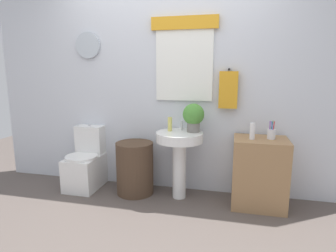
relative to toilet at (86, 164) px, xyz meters
The scene contains 11 objects.
ground_plane 1.34m from the toilet, 42.35° to the right, with size 8.00×8.00×0.00m, color #564C47.
back_wall 1.43m from the toilet, 15.13° to the left, with size 4.40×0.18×2.60m.
toilet is the anchor object (origin of this frame).
laundry_hamper 0.65m from the toilet, ahead, with size 0.43×0.43×0.60m, color #4C3828.
pedestal_sink 1.20m from the toilet, ahead, with size 0.52×0.52×0.75m.
faucet 1.28m from the toilet, ahead, with size 0.03×0.03×0.10m, color silver.
wooden_cabinet 2.02m from the toilet, ahead, with size 0.54×0.44×0.73m, color #9E754C.
soap_bottle 1.18m from the toilet, ahead, with size 0.05×0.05×0.16m, color #DBD166.
potted_plant 1.46m from the toilet, ahead, with size 0.23×0.23×0.31m.
lotion_bottle 1.99m from the toilet, ahead, with size 0.05×0.05×0.17m, color white.
toothbrush_cup 2.17m from the toilet, ahead, with size 0.08×0.08×0.19m.
Camera 1 is at (0.78, -2.10, 1.40)m, focal length 30.34 mm.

